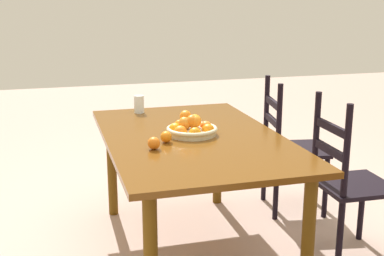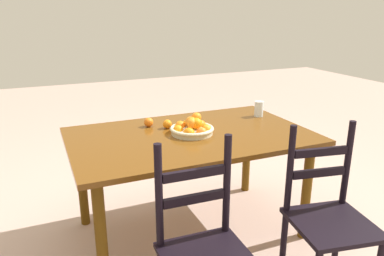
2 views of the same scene
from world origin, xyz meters
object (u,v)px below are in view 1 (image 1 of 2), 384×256
dining_table (192,150)px  orange_loose_1 (154,143)px  fruit_bowl (191,128)px  orange_loose_0 (166,137)px  drinking_glass (139,104)px  chair_by_cabinet (290,150)px  chair_near_window (348,185)px

dining_table → orange_loose_1: size_ratio=24.16×
dining_table → fruit_bowl: fruit_bowl is taller
dining_table → orange_loose_0: size_ratio=25.32×
fruit_bowl → drinking_glass: fruit_bowl is taller
chair_by_cabinet → chair_near_window: bearing=-169.3°
chair_near_window → chair_by_cabinet: chair_near_window is taller
drinking_glass → dining_table: bearing=16.2°
chair_by_cabinet → orange_loose_1: size_ratio=14.49×
dining_table → chair_by_cabinet: 0.96m
dining_table → orange_loose_1: (0.21, -0.26, 0.12)m
orange_loose_0 → drinking_glass: (-0.75, -0.01, 0.03)m
fruit_bowl → drinking_glass: (-0.64, -0.18, 0.02)m
fruit_bowl → orange_loose_1: (0.22, -0.26, -0.01)m
drinking_glass → orange_loose_0: bearing=1.0°
dining_table → drinking_glass: bearing=-163.8°
chair_by_cabinet → orange_loose_0: bearing=128.4°
orange_loose_0 → drinking_glass: 0.75m
chair_near_window → fruit_bowl: bearing=72.4°
orange_loose_0 → drinking_glass: size_ratio=0.53×
chair_near_window → drinking_glass: (-0.94, -1.03, 0.34)m
chair_by_cabinet → orange_loose_1: (0.65, -1.10, 0.32)m
drinking_glass → orange_loose_1: bearing=-5.1°
fruit_bowl → chair_by_cabinet: bearing=117.1°
dining_table → chair_near_window: size_ratio=1.64×
dining_table → orange_loose_1: bearing=-51.9°
chair_near_window → orange_loose_0: 1.08m
fruit_bowl → dining_table: bearing=16.7°
orange_loose_0 → dining_table: bearing=119.9°
chair_near_window → chair_by_cabinet: bearing=2.5°
orange_loose_1 → drinking_glass: (-0.86, 0.08, 0.03)m
orange_loose_0 → orange_loose_1: (0.11, -0.09, 0.00)m
dining_table → orange_loose_0: orange_loose_0 is taller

